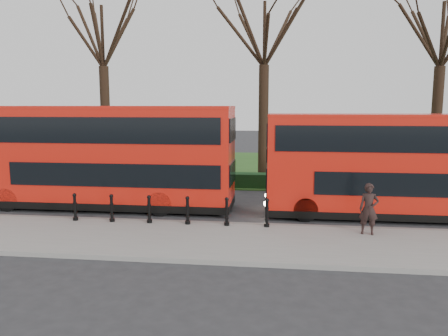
# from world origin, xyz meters

# --- Properties ---
(ground) EXTENTS (120.00, 120.00, 0.00)m
(ground) POSITION_xyz_m (0.00, 0.00, 0.00)
(ground) COLOR #28282B
(ground) RESTS_ON ground
(pavement) EXTENTS (60.00, 4.00, 0.15)m
(pavement) POSITION_xyz_m (0.00, -3.00, 0.07)
(pavement) COLOR gray
(pavement) RESTS_ON ground
(kerb) EXTENTS (60.00, 0.25, 0.16)m
(kerb) POSITION_xyz_m (0.00, -1.00, 0.07)
(kerb) COLOR slate
(kerb) RESTS_ON ground
(grass_verge) EXTENTS (60.00, 18.00, 0.06)m
(grass_verge) POSITION_xyz_m (0.00, 15.00, 0.03)
(grass_verge) COLOR #264E1A
(grass_verge) RESTS_ON ground
(hedge) EXTENTS (60.00, 0.90, 0.80)m
(hedge) POSITION_xyz_m (0.00, 6.80, 0.40)
(hedge) COLOR black
(hedge) RESTS_ON ground
(yellow_line_outer) EXTENTS (60.00, 0.10, 0.01)m
(yellow_line_outer) POSITION_xyz_m (0.00, -0.70, 0.01)
(yellow_line_outer) COLOR yellow
(yellow_line_outer) RESTS_ON ground
(yellow_line_inner) EXTENTS (60.00, 0.10, 0.01)m
(yellow_line_inner) POSITION_xyz_m (0.00, -0.50, 0.01)
(yellow_line_inner) COLOR yellow
(yellow_line_inner) RESTS_ON ground
(tree_left) EXTENTS (8.04, 8.04, 12.56)m
(tree_left) POSITION_xyz_m (-8.00, 10.00, 9.14)
(tree_left) COLOR black
(tree_left) RESTS_ON ground
(tree_mid) EXTENTS (8.00, 8.00, 12.51)m
(tree_mid) POSITION_xyz_m (2.00, 10.00, 9.10)
(tree_mid) COLOR black
(tree_mid) RESTS_ON ground
(tree_right) EXTENTS (7.79, 7.79, 12.18)m
(tree_right) POSITION_xyz_m (12.00, 10.00, 8.86)
(tree_right) COLOR black
(tree_right) RESTS_ON ground
(bollard_row) EXTENTS (7.43, 0.15, 1.00)m
(bollard_row) POSITION_xyz_m (-1.09, -1.35, 0.65)
(bollard_row) COLOR black
(bollard_row) RESTS_ON pavement
(bus_lead) EXTENTS (11.22, 2.58, 4.46)m
(bus_lead) POSITION_xyz_m (-4.60, 1.37, 2.25)
(bus_lead) COLOR red
(bus_lead) RESTS_ON ground
(bus_rear) EXTENTS (10.45, 2.40, 4.16)m
(bus_rear) POSITION_xyz_m (7.70, 1.16, 2.09)
(bus_rear) COLOR red
(bus_rear) RESTS_ON ground
(pedestrian) EXTENTS (0.69, 0.51, 1.75)m
(pedestrian) POSITION_xyz_m (6.00, -1.82, 1.03)
(pedestrian) COLOR black
(pedestrian) RESTS_ON pavement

